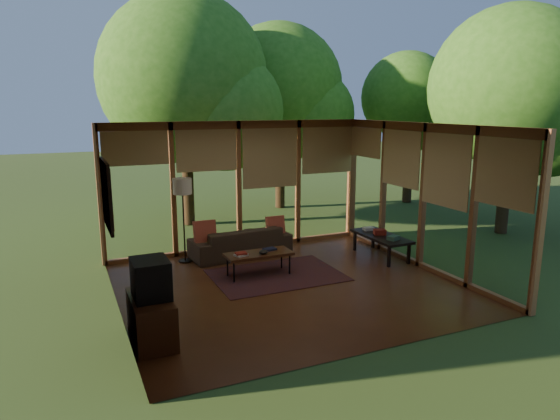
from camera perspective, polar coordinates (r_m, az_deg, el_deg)
name	(u,v)px	position (r m, az deg, el deg)	size (l,w,h in m)	color
floor	(289,286)	(8.56, 1.04, -8.72)	(5.50, 5.50, 0.00)	brown
ceiling	(290,125)	(8.02, 1.11, 9.66)	(5.50, 5.50, 0.00)	silver
wall_left	(114,225)	(7.47, -18.41, -1.59)	(0.04, 5.00, 2.70)	beige
wall_front	(378,248)	(6.08, 11.12, -4.24)	(5.50, 0.04, 2.70)	beige
window_wall_back	(239,186)	(10.46, -4.73, 2.72)	(5.50, 0.12, 2.70)	brown
window_wall_right	(423,196)	(9.65, 16.04, 1.51)	(0.12, 5.00, 2.70)	brown
exterior_lawn	(392,187)	(19.28, 12.65, 2.61)	(40.00, 40.00, 0.00)	#334E1D
tree_nw	(183,79)	(12.81, -10.98, 14.52)	(4.13, 4.13, 5.72)	#392814
tree_ne	(279,88)	(14.80, -0.15, 13.77)	(3.66, 3.66, 5.33)	#392814
tree_se	(510,88)	(12.73, 24.80, 12.56)	(3.64, 3.64, 5.22)	#392814
tree_far	(407,98)	(15.93, 14.26, 12.32)	(2.73, 2.73, 4.61)	#392814
rug	(277,275)	(9.08, -0.40, -7.43)	(2.29, 1.62, 0.01)	maroon
sofa	(241,242)	(10.18, -4.53, -3.63)	(2.01, 0.79, 0.59)	#3C2C1E
pillow_left	(205,232)	(9.84, -8.59, -2.47)	(0.43, 0.14, 0.43)	#9B1D0E
pillow_right	(275,226)	(10.33, -0.54, -1.79)	(0.38, 0.13, 0.38)	#9B1D0E
ct_book_lower	(241,255)	(8.79, -4.47, -5.15)	(0.22, 0.16, 0.03)	beige
ct_book_upper	(241,253)	(8.78, -4.47, -4.96)	(0.19, 0.14, 0.03)	maroon
ct_book_side	(270,249)	(9.11, -1.18, -4.49)	(0.22, 0.16, 0.03)	black
ct_bowl	(263,252)	(8.88, -1.92, -4.82)	(0.16, 0.16, 0.07)	black
media_cabinet	(151,319)	(6.82, -14.49, -11.97)	(0.50, 1.00, 0.60)	#4F2815
television	(151,279)	(6.62, -14.56, -7.59)	(0.45, 0.55, 0.50)	black
console_book_a	(393,238)	(9.91, 12.82, -3.13)	(0.22, 0.16, 0.08)	#325946
console_book_b	(380,232)	(10.25, 11.33, -2.48)	(0.23, 0.17, 0.11)	maroon
console_book_c	(369,229)	(10.58, 10.08, -2.12)	(0.21, 0.16, 0.06)	beige
floor_lamp	(182,191)	(9.69, -11.08, 2.14)	(0.36, 0.36, 1.65)	black
coffee_table	(259,255)	(8.97, -2.46, -5.11)	(1.20, 0.50, 0.43)	#4F2815
side_console	(381,237)	(10.24, 11.47, -3.07)	(0.60, 1.40, 0.46)	black
wall_painting	(107,195)	(8.81, -19.20, 1.67)	(0.06, 1.35, 1.15)	black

